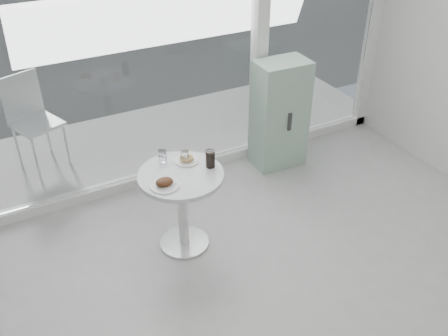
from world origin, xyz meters
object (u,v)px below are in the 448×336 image
plate_fritter (165,183)px  water_tumbler_a (162,157)px  main_table (182,195)px  cola_glass (210,159)px  patio_chair (31,116)px  mint_cabinet (280,114)px  water_tumbler_b (185,157)px  plate_donut (187,159)px

plate_fritter → water_tumbler_a: water_tumbler_a is taller
main_table → cola_glass: 0.40m
patio_chair → cola_glass: patio_chair is taller
mint_cabinet → patio_chair: 2.65m
main_table → water_tumbler_b: 0.32m
plate_donut → water_tumbler_a: bearing=154.1°
water_tumbler_b → cola_glass: 0.23m
mint_cabinet → plate_donut: bearing=-153.0°
mint_cabinet → water_tumbler_a: 1.67m
patio_chair → water_tumbler_a: (0.82, -1.72, 0.19)m
water_tumbler_a → plate_fritter: bearing=-108.9°
main_table → patio_chair: patio_chair is taller
water_tumbler_a → cola_glass: bearing=-37.8°
water_tumbler_a → cola_glass: cola_glass is taller
patio_chair → water_tumbler_a: bearing=-85.2°
patio_chair → water_tumbler_a: size_ratio=9.12×
plate_donut → main_table: bearing=-129.5°
main_table → plate_donut: 0.31m
main_table → water_tumbler_a: water_tumbler_a is taller
mint_cabinet → water_tumbler_a: mint_cabinet is taller
mint_cabinet → plate_fritter: size_ratio=5.06×
patio_chair → water_tumbler_b: bearing=-82.2°
water_tumbler_b → cola_glass: size_ratio=0.72×
patio_chair → water_tumbler_a: patio_chair is taller
patio_chair → cola_glass: bearing=-80.6°
patio_chair → water_tumbler_b: patio_chair is taller
water_tumbler_b → cola_glass: (0.16, -0.16, 0.03)m
plate_fritter → water_tumbler_a: size_ratio=2.13×
main_table → water_tumbler_a: bearing=104.7°
mint_cabinet → water_tumbler_b: mint_cabinet is taller
patio_chair → water_tumbler_b: 2.07m
main_table → patio_chair: (-0.88, 1.95, 0.08)m
water_tumbler_a → cola_glass: 0.42m
patio_chair → plate_fritter: bearing=-91.9°
water_tumbler_a → water_tumbler_b: bearing=-29.3°
cola_glass → main_table: bearing=176.4°
main_table → mint_cabinet: mint_cabinet is taller
water_tumbler_b → cola_glass: bearing=-44.8°
main_table → mint_cabinet: (1.50, 0.79, 0.05)m
plate_fritter → main_table: bearing=29.9°
mint_cabinet → cola_glass: mint_cabinet is taller
main_table → water_tumbler_b: (0.10, 0.15, 0.27)m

